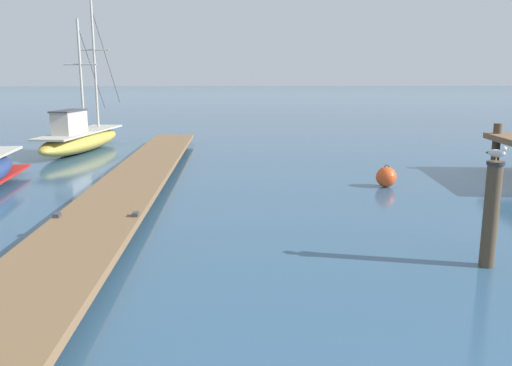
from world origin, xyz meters
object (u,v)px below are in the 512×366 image
object	(u,v)px
perched_seagull	(496,153)
mooring_buoy	(386,177)
mooring_piling	(491,213)
fishing_boat_0	(81,138)

from	to	relation	value
perched_seagull	mooring_buoy	size ratio (longest dim) A/B	0.45
mooring_piling	perched_seagull	xyz separation A→B (m)	(-0.00, 0.00, 1.05)
fishing_boat_0	mooring_buoy	size ratio (longest dim) A/B	12.68
fishing_boat_0	mooring_piling	bearing A→B (deg)	-54.89
mooring_piling	mooring_buoy	bearing A→B (deg)	86.42
fishing_boat_0	mooring_piling	distance (m)	18.73
fishing_boat_0	perched_seagull	bearing A→B (deg)	-54.89
perched_seagull	mooring_buoy	xyz separation A→B (m)	(0.43, 6.74, -1.72)
fishing_boat_0	mooring_buoy	distance (m)	14.10
mooring_piling	mooring_buoy	world-z (taller)	mooring_piling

